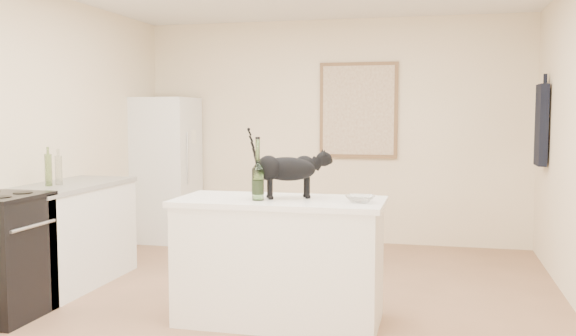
# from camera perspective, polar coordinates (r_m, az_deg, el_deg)

# --- Properties ---
(floor) EXTENTS (5.50, 5.50, 0.00)m
(floor) POSITION_cam_1_polar(r_m,az_deg,el_deg) (4.93, -1.32, -12.90)
(floor) COLOR #A07355
(floor) RESTS_ON ground
(wall_back) EXTENTS (4.50, 0.00, 4.50)m
(wall_back) POSITION_cam_1_polar(r_m,az_deg,el_deg) (7.39, 4.11, 3.31)
(wall_back) COLOR #FFEAC5
(wall_back) RESTS_ON ground
(wall_front) EXTENTS (4.50, 0.00, 4.50)m
(wall_front) POSITION_cam_1_polar(r_m,az_deg,el_deg) (2.16, -20.32, -0.97)
(wall_front) COLOR #FFEAC5
(wall_front) RESTS_ON ground
(wall_left) EXTENTS (0.00, 5.50, 5.50)m
(wall_left) POSITION_cam_1_polar(r_m,az_deg,el_deg) (5.70, -23.81, 2.41)
(wall_left) COLOR #FFEAC5
(wall_left) RESTS_ON ground
(island_base) EXTENTS (1.44, 0.67, 0.86)m
(island_base) POSITION_cam_1_polar(r_m,az_deg,el_deg) (4.60, -0.76, -8.63)
(island_base) COLOR white
(island_base) RESTS_ON floor
(island_top) EXTENTS (1.50, 0.70, 0.04)m
(island_top) POSITION_cam_1_polar(r_m,az_deg,el_deg) (4.52, -0.77, -3.08)
(island_top) COLOR white
(island_top) RESTS_ON island_base
(left_cabinets) EXTENTS (0.60, 1.40, 0.86)m
(left_cabinets) POSITION_cam_1_polar(r_m,az_deg,el_deg) (5.87, -19.38, -5.94)
(left_cabinets) COLOR white
(left_cabinets) RESTS_ON floor
(left_countertop) EXTENTS (0.62, 1.44, 0.04)m
(left_countertop) POSITION_cam_1_polar(r_m,az_deg,el_deg) (5.80, -19.51, -1.57)
(left_countertop) COLOR gray
(left_countertop) RESTS_ON left_cabinets
(fridge) EXTENTS (0.68, 0.68, 1.70)m
(fridge) POSITION_cam_1_polar(r_m,az_deg,el_deg) (7.60, -11.09, -0.12)
(fridge) COLOR white
(fridge) RESTS_ON floor
(artwork_frame) EXTENTS (0.90, 0.03, 1.10)m
(artwork_frame) POSITION_cam_1_polar(r_m,az_deg,el_deg) (7.31, 6.41, 5.23)
(artwork_frame) COLOR brown
(artwork_frame) RESTS_ON wall_back
(artwork_canvas) EXTENTS (0.82, 0.00, 1.02)m
(artwork_canvas) POSITION_cam_1_polar(r_m,az_deg,el_deg) (7.29, 6.39, 5.23)
(artwork_canvas) COLOR beige
(artwork_canvas) RESTS_ON wall_back
(hanging_garment) EXTENTS (0.08, 0.34, 0.80)m
(hanging_garment) POSITION_cam_1_polar(r_m,az_deg,el_deg) (6.66, 22.05, 3.64)
(hanging_garment) COLOR black
(hanging_garment) RESTS_ON wall_right
(black_cat) EXTENTS (0.56, 0.37, 0.38)m
(black_cat) POSITION_cam_1_polar(r_m,az_deg,el_deg) (4.53, -0.07, -0.37)
(black_cat) COLOR black
(black_cat) RESTS_ON island_top
(wine_bottle) EXTENTS (0.09, 0.09, 0.40)m
(wine_bottle) POSITION_cam_1_polar(r_m,az_deg,el_deg) (4.43, -2.76, -0.41)
(wine_bottle) COLOR #2F5F26
(wine_bottle) RESTS_ON island_top
(glass_bowl) EXTENTS (0.21, 0.21, 0.05)m
(glass_bowl) POSITION_cam_1_polar(r_m,az_deg,el_deg) (4.35, 6.58, -2.82)
(glass_bowl) COLOR silver
(glass_bowl) RESTS_ON island_top
(fridge_paper) EXTENTS (0.03, 0.12, 0.16)m
(fridge_paper) POSITION_cam_1_polar(r_m,az_deg,el_deg) (7.47, -8.62, 2.84)
(fridge_paper) COLOR white
(fridge_paper) RESTS_ON fridge
(counter_bottle_cluster) EXTENTS (0.09, 0.16, 0.27)m
(counter_bottle_cluster) POSITION_cam_1_polar(r_m,az_deg,el_deg) (5.70, -20.56, -0.19)
(counter_bottle_cluster) COLOR #9BA598
(counter_bottle_cluster) RESTS_ON left_countertop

